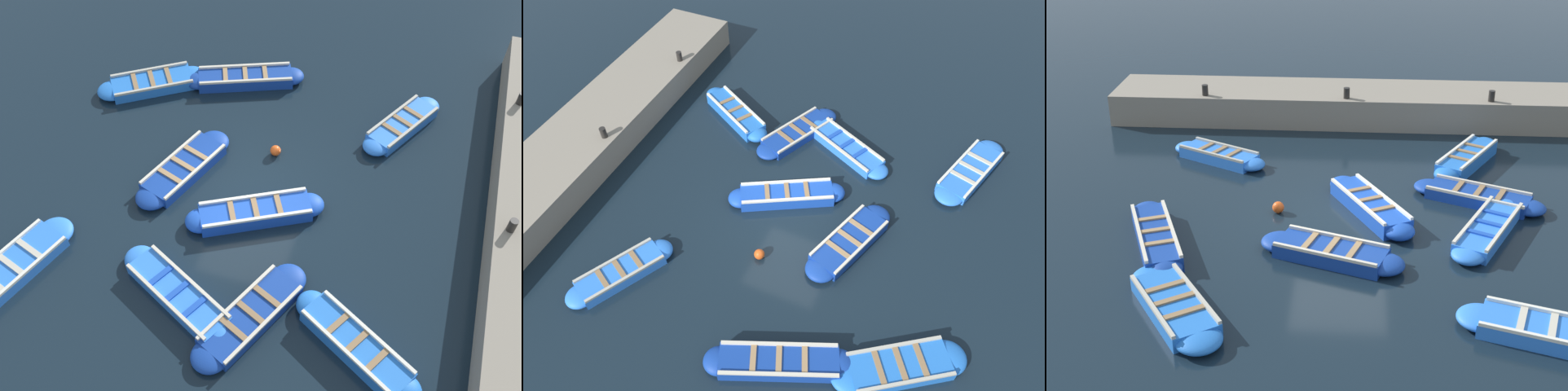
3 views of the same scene
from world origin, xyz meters
TOP-DOWN VIEW (x-y plane):
  - ground_plane at (0.00, 0.00)m, footprint 120.00×120.00m
  - boat_near_quay at (3.69, -3.55)m, footprint 3.35×2.38m
  - boat_end_of_row at (-1.89, 0.17)m, footprint 1.97×3.51m
  - boat_alongside at (-4.18, 3.19)m, footprint 3.33×2.66m
  - boat_tucked at (-4.58, -4.07)m, footprint 1.98×3.70m
  - boat_far_corner at (1.26, -3.54)m, footprint 2.22×3.52m
  - boat_broadside at (0.45, -0.72)m, footprint 3.55×2.37m
  - boat_outer_left at (3.52, 3.67)m, footprint 2.16×3.13m
  - boat_outer_right at (-0.52, -3.53)m, footprint 3.55×2.31m
  - boat_mid_row at (-1.49, 4.25)m, footprint 3.70×2.09m
  - bollard_mid_north at (6.51, 0.00)m, footprint 0.20×0.20m
  - bollard_mid_south at (6.51, 4.61)m, footprint 0.20×0.20m
  - buoy_orange_near at (0.30, 1.59)m, footprint 0.30×0.30m

SIDE VIEW (x-z plane):
  - ground_plane at x=0.00m, z-range 0.00..0.00m
  - buoy_orange_near at x=0.30m, z-range 0.00..0.30m
  - boat_far_corner at x=1.26m, z-range -0.03..0.33m
  - boat_tucked at x=-4.58m, z-range -0.03..0.34m
  - boat_outer_right at x=-0.52m, z-range -0.03..0.34m
  - boat_alongside at x=-4.18m, z-range -0.03..0.35m
  - boat_outer_left at x=3.52m, z-range -0.03..0.36m
  - boat_end_of_row at x=-1.89m, z-range -0.03..0.36m
  - boat_mid_row at x=-1.49m, z-range -0.03..0.40m
  - boat_broadside at x=0.45m, z-range -0.03..0.42m
  - boat_near_quay at x=3.69m, z-range -0.03..0.44m
  - bollard_mid_north at x=6.51m, z-range 1.03..1.38m
  - bollard_mid_south at x=6.51m, z-range 1.03..1.38m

